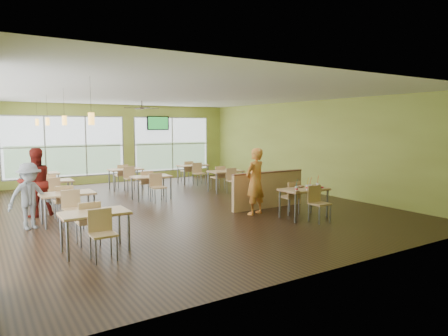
{
  "coord_description": "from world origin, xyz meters",
  "views": [
    {
      "loc": [
        -5.0,
        -10.38,
        2.32
      ],
      "look_at": [
        1.01,
        -0.77,
        1.13
      ],
      "focal_mm": 32.0,
      "sensor_mm": 36.0,
      "label": 1
    }
  ],
  "objects_px": {
    "man_plaid": "(255,181)",
    "half_wall_divider": "(268,190)",
    "food_basket": "(315,186)",
    "main_table": "(304,193)"
  },
  "relations": [
    {
      "from": "man_plaid",
      "to": "half_wall_divider",
      "type": "bearing_deg",
      "value": -164.2
    },
    {
      "from": "main_table",
      "to": "half_wall_divider",
      "type": "distance_m",
      "value": 1.45
    },
    {
      "from": "man_plaid",
      "to": "food_basket",
      "type": "height_order",
      "value": "man_plaid"
    },
    {
      "from": "man_plaid",
      "to": "main_table",
      "type": "bearing_deg",
      "value": 115.51
    },
    {
      "from": "main_table",
      "to": "half_wall_divider",
      "type": "xyz_separation_m",
      "value": [
        0.0,
        1.45,
        -0.11
      ]
    },
    {
      "from": "man_plaid",
      "to": "food_basket",
      "type": "distance_m",
      "value": 1.54
    },
    {
      "from": "main_table",
      "to": "food_basket",
      "type": "height_order",
      "value": "main_table"
    },
    {
      "from": "main_table",
      "to": "man_plaid",
      "type": "bearing_deg",
      "value": 130.07
    },
    {
      "from": "half_wall_divider",
      "to": "man_plaid",
      "type": "height_order",
      "value": "man_plaid"
    },
    {
      "from": "man_plaid",
      "to": "food_basket",
      "type": "bearing_deg",
      "value": 125.28
    }
  ]
}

